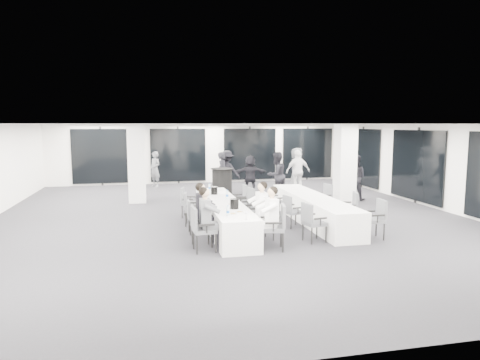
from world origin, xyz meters
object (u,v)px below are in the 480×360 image
at_px(standing_guest_a, 223,170).
at_px(standing_guest_e, 297,166).
at_px(chair_main_right_far, 241,198).
at_px(standing_guest_c, 227,168).
at_px(standing_guest_g, 155,167).
at_px(ice_bucket_near, 234,204).
at_px(chair_side_left_mid, 291,209).
at_px(standing_guest_b, 276,172).
at_px(chair_side_left_far, 274,199).
at_px(chair_main_left_near, 201,226).
at_px(chair_main_right_fourth, 247,203).
at_px(chair_main_left_mid, 194,215).
at_px(chair_side_right_far, 324,197).
at_px(standing_guest_f, 250,171).
at_px(chair_main_left_second, 197,221).
at_px(cocktail_table, 222,184).
at_px(chair_main_left_far, 187,200).
at_px(banquet_table_side, 313,209).
at_px(standing_guest_d, 298,168).
at_px(chair_side_left_near, 312,220).
at_px(chair_side_right_mid, 350,207).
at_px(standing_guest_h, 355,174).
at_px(chair_main_right_near, 276,224).
at_px(ice_bucket_far, 214,190).
at_px(banquet_table_main, 223,215).
at_px(chair_main_right_mid, 256,210).
at_px(chair_side_right_near, 376,216).

height_order(standing_guest_a, standing_guest_e, standing_guest_e).
relative_size(chair_main_right_far, standing_guest_e, 0.46).
relative_size(standing_guest_a, standing_guest_c, 0.97).
relative_size(standing_guest_g, ice_bucket_near, 7.43).
distance_m(chair_side_left_mid, standing_guest_e, 6.84).
bearing_deg(standing_guest_b, chair_side_left_far, 44.45).
distance_m(chair_main_left_near, chair_main_right_fourth, 3.16).
xyz_separation_m(chair_main_left_mid, chair_side_right_far, (4.33, 1.74, 0.03)).
relative_size(chair_side_left_far, standing_guest_f, 0.50).
bearing_deg(chair_main_right_fourth, chair_main_left_second, 128.77).
bearing_deg(cocktail_table, chair_main_left_second, -105.41).
bearing_deg(chair_main_left_far, standing_guest_b, 141.02).
xyz_separation_m(banquet_table_side, standing_guest_d, (1.41, 5.24, 0.63)).
bearing_deg(standing_guest_g, chair_main_left_mid, -33.37).
height_order(chair_main_left_mid, chair_main_right_far, chair_main_right_far).
xyz_separation_m(chair_side_left_near, standing_guest_f, (0.36, 7.83, 0.33)).
bearing_deg(ice_bucket_near, chair_main_left_second, -171.30).
distance_m(banquet_table_side, chair_side_right_mid, 1.07).
relative_size(standing_guest_a, ice_bucket_near, 7.79).
xyz_separation_m(standing_guest_d, standing_guest_g, (-5.75, 2.84, -0.10)).
bearing_deg(standing_guest_h, chair_main_right_near, 85.56).
height_order(chair_main_right_fourth, ice_bucket_near, ice_bucket_near).
xyz_separation_m(chair_side_left_near, standing_guest_d, (2.24, 7.25, 0.46)).
height_order(chair_main_right_far, standing_guest_d, standing_guest_d).
bearing_deg(cocktail_table, chair_main_left_far, -119.49).
bearing_deg(chair_side_right_mid, ice_bucket_near, 115.11).
bearing_deg(standing_guest_b, standing_guest_d, -166.19).
relative_size(chair_main_left_mid, ice_bucket_far, 3.80).
height_order(chair_side_left_mid, standing_guest_e, standing_guest_e).
bearing_deg(chair_main_left_second, chair_side_left_mid, 120.10).
height_order(chair_main_right_fourth, standing_guest_f, standing_guest_f).
height_order(chair_main_left_mid, chair_side_right_far, chair_side_right_far).
bearing_deg(chair_main_left_far, standing_guest_a, 171.42).
bearing_deg(banquet_table_main, standing_guest_a, 80.32).
height_order(chair_side_right_far, standing_guest_b, standing_guest_b).
relative_size(chair_main_right_mid, chair_main_right_fourth, 1.00).
bearing_deg(chair_main_left_far, chair_main_right_mid, 54.00).
relative_size(standing_guest_c, standing_guest_e, 0.95).
xyz_separation_m(chair_side_right_near, standing_guest_d, (0.58, 7.27, 0.45)).
xyz_separation_m(cocktail_table, chair_main_right_fourth, (0.11, -3.70, -0.04)).
xyz_separation_m(chair_main_right_mid, standing_guest_g, (-2.49, 8.67, 0.35)).
bearing_deg(standing_guest_b, chair_main_right_mid, 39.46).
bearing_deg(standing_guest_c, chair_side_left_far, 126.75).
bearing_deg(chair_main_right_fourth, chair_side_left_far, -68.58).
bearing_deg(chair_main_left_far, chair_side_right_mid, 78.90).
distance_m(chair_main_right_fourth, standing_guest_b, 4.19).
bearing_deg(ice_bucket_far, chair_side_left_mid, -36.51).
bearing_deg(cocktail_table, chair_main_right_mid, -88.71).
bearing_deg(banquet_table_side, ice_bucket_far, 161.21).
bearing_deg(chair_side_left_mid, standing_guest_c, 172.96).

